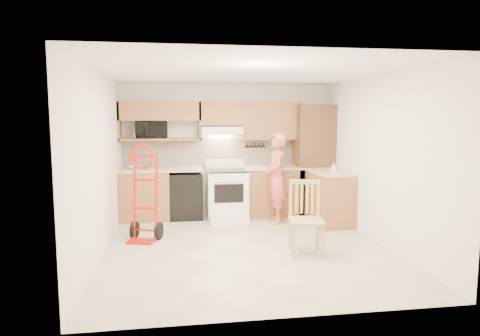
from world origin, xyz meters
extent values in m
cube|color=beige|center=(0.00, 0.00, -0.01)|extent=(4.00, 4.50, 0.02)
cube|color=white|center=(0.00, 0.00, 2.51)|extent=(4.00, 4.50, 0.02)
cube|color=silver|center=(0.00, 2.26, 1.25)|extent=(4.00, 0.02, 2.50)
cube|color=silver|center=(0.00, -2.26, 1.25)|extent=(4.00, 0.02, 2.50)
cube|color=silver|center=(-2.01, 0.00, 1.25)|extent=(0.02, 4.50, 2.50)
cube|color=silver|center=(2.01, 0.00, 1.25)|extent=(0.02, 4.50, 2.50)
cube|color=beige|center=(0.00, 2.23, 1.20)|extent=(3.92, 0.03, 0.55)
cube|color=#B16D42|center=(-1.55, 1.95, 0.45)|extent=(0.90, 0.60, 0.90)
cube|color=black|center=(-0.80, 1.95, 0.42)|extent=(0.60, 0.60, 0.85)
cube|color=#B16D42|center=(0.83, 1.95, 0.45)|extent=(1.14, 0.60, 0.90)
cube|color=#BDAC8C|center=(-1.25, 1.95, 0.92)|extent=(1.50, 0.63, 0.04)
cube|color=#BDAC8C|center=(0.83, 1.95, 0.92)|extent=(1.14, 0.63, 0.04)
cube|color=#B16D42|center=(1.70, 1.15, 0.45)|extent=(0.60, 1.00, 0.90)
cube|color=#BDAC8C|center=(1.70, 1.15, 0.92)|extent=(0.63, 1.00, 0.04)
cube|color=brown|center=(1.65, 1.95, 1.05)|extent=(0.70, 0.60, 2.10)
cube|color=#B16D42|center=(-1.25, 2.08, 1.98)|extent=(1.50, 0.33, 0.34)
cube|color=#B16D42|center=(-1.25, 2.08, 1.47)|extent=(1.50, 0.33, 0.04)
cube|color=#B16D42|center=(-0.12, 2.08, 1.94)|extent=(0.76, 0.33, 0.44)
cube|color=#B16D42|center=(0.83, 2.08, 1.80)|extent=(1.14, 0.33, 0.70)
cube|color=white|center=(-0.12, 2.02, 1.63)|extent=(0.76, 0.46, 0.14)
imported|color=black|center=(-1.42, 2.08, 1.65)|extent=(0.60, 0.43, 0.32)
imported|color=#DE5950|center=(0.78, 1.35, 0.80)|extent=(0.44, 0.62, 1.60)
imported|color=white|center=(1.70, 0.99, 1.02)|extent=(0.10, 0.10, 0.17)
imported|color=white|center=(-1.71, 1.95, 0.97)|extent=(0.27, 0.27, 0.06)
camera|label=1|loc=(-0.98, -6.00, 1.90)|focal=32.22mm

